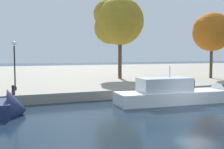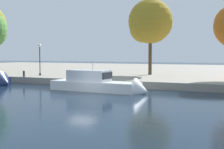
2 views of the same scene
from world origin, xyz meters
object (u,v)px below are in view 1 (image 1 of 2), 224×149
at_px(lamp_post, 14,60).
at_px(tree_0, 212,31).
at_px(mooring_bollard_2, 13,90).
at_px(tree_1, 116,22).
at_px(motor_yacht_1, 178,96).

height_order(lamp_post, tree_0, tree_0).
relative_size(mooring_bollard_2, tree_1, 0.08).
height_order(motor_yacht_1, mooring_bollard_2, motor_yacht_1).
bearing_deg(tree_0, lamp_post, -172.55).
height_order(motor_yacht_1, tree_1, tree_1).
relative_size(lamp_post, tree_1, 0.41).
distance_m(lamp_post, tree_1, 15.87).
distance_m(motor_yacht_1, tree_1, 16.61).
xyz_separation_m(tree_0, tree_1, (-11.82, 4.58, 1.18)).
bearing_deg(tree_0, mooring_bollard_2, -165.88).
bearing_deg(tree_1, lamp_post, -148.88).
bearing_deg(mooring_bollard_2, lamp_post, 85.55).
distance_m(mooring_bollard_2, lamp_post, 3.82).
xyz_separation_m(motor_yacht_1, lamp_post, (-12.42, 6.85, 2.99)).
relative_size(motor_yacht_1, mooring_bollard_2, 13.05).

